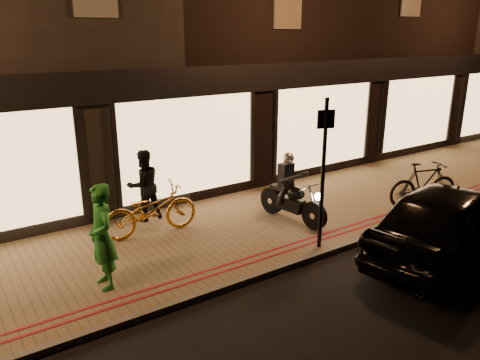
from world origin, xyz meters
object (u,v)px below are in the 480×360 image
Objects in this scene: sign_post at (323,167)px; bicycle_gold at (151,210)px; parked_car at (450,220)px; motorcycle at (291,195)px; person_green at (102,237)px.

sign_post is 3.74m from bicycle_gold.
bicycle_gold is 0.46× the size of parked_car.
motorcycle is 4.54m from person_green.
sign_post is 4.25m from person_green.
bicycle_gold is 1.13× the size of person_green.
bicycle_gold is at bearing 152.12° from motorcycle.
person_green reaches higher than parked_car.
parked_car is at bearing -70.59° from motorcycle.
motorcycle is 1.07× the size of person_green.
bicycle_gold is at bearing 36.15° from parked_car.
parked_car reaches higher than bicycle_gold.
person_green is (-4.50, -0.50, 0.30)m from motorcycle.
sign_post reaches higher than parked_car.
sign_post is 1.65× the size of person_green.
sign_post reaches higher than person_green.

